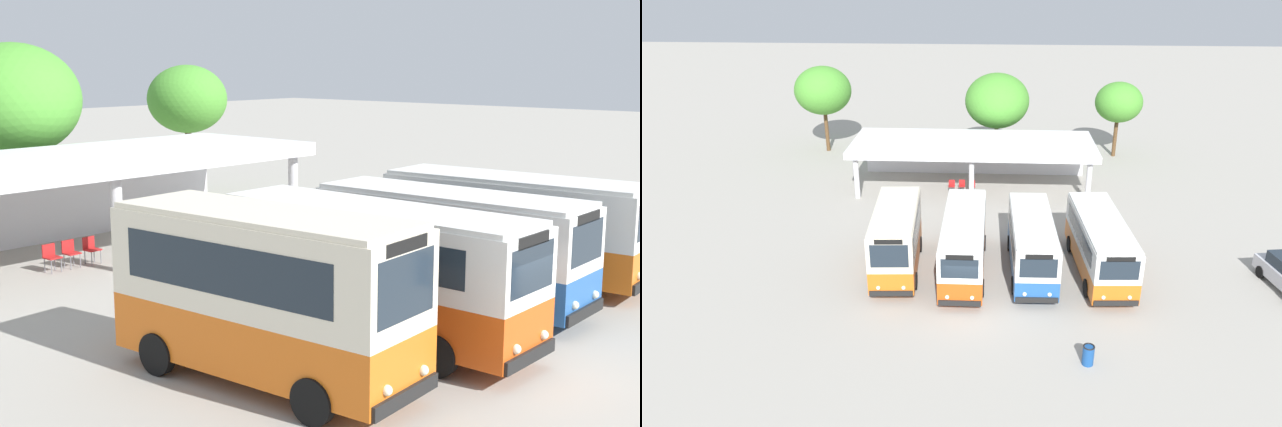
% 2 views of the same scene
% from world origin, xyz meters
% --- Properties ---
extents(ground_plane, '(180.00, 180.00, 0.00)m').
position_xyz_m(ground_plane, '(0.00, 0.00, 0.00)').
color(ground_plane, '#A39E93').
extents(city_bus_nearest_orange, '(2.64, 6.82, 3.52)m').
position_xyz_m(city_bus_nearest_orange, '(-4.08, 3.40, 1.93)').
color(city_bus_nearest_orange, black).
rests_on(city_bus_nearest_orange, ground).
extents(city_bus_second_in_row, '(2.25, 8.08, 3.17)m').
position_xyz_m(city_bus_second_in_row, '(-0.52, 3.40, 1.76)').
color(city_bus_second_in_row, black).
rests_on(city_bus_second_in_row, ground).
extents(city_bus_middle_cream, '(2.38, 7.60, 3.05)m').
position_xyz_m(city_bus_middle_cream, '(3.03, 3.61, 1.69)').
color(city_bus_middle_cream, black).
rests_on(city_bus_middle_cream, ground).
extents(city_bus_fourth_amber, '(2.68, 7.96, 3.08)m').
position_xyz_m(city_bus_fourth_amber, '(6.59, 3.68, 1.71)').
color(city_bus_fourth_amber, black).
rests_on(city_bus_fourth_amber, ground).
extents(terminal_canopy, '(17.11, 6.30, 3.40)m').
position_xyz_m(terminal_canopy, '(-0.51, 16.66, 2.70)').
color(terminal_canopy, silver).
rests_on(terminal_canopy, ground).
extents(waiting_chair_end_by_column, '(0.46, 0.46, 0.86)m').
position_xyz_m(waiting_chair_end_by_column, '(-1.96, 14.77, 0.52)').
color(waiting_chair_end_by_column, slate).
rests_on(waiting_chair_end_by_column, ground).
extents(waiting_chair_second_from_end, '(0.46, 0.46, 0.86)m').
position_xyz_m(waiting_chair_second_from_end, '(-1.24, 14.84, 0.52)').
color(waiting_chair_second_from_end, slate).
rests_on(waiting_chair_second_from_end, ground).
extents(waiting_chair_middle_seat, '(0.46, 0.46, 0.86)m').
position_xyz_m(waiting_chair_middle_seat, '(-0.52, 14.79, 0.52)').
color(waiting_chair_middle_seat, slate).
rests_on(waiting_chair_middle_seat, ground).
extents(roadside_tree_behind_canopy, '(5.08, 5.08, 7.09)m').
position_xyz_m(roadside_tree_behind_canopy, '(1.17, 22.00, 4.92)').
color(roadside_tree_behind_canopy, brown).
rests_on(roadside_tree_behind_canopy, ground).
extents(roadside_tree_east_of_canopy, '(3.82, 3.82, 6.18)m').
position_xyz_m(roadside_tree_east_of_canopy, '(11.04, 23.60, 4.54)').
color(roadside_tree_east_of_canopy, brown).
rests_on(roadside_tree_east_of_canopy, ground).
extents(roadside_tree_west_of_canopy, '(4.67, 4.67, 7.18)m').
position_xyz_m(roadside_tree_west_of_canopy, '(-13.28, 23.79, 5.19)').
color(roadside_tree_west_of_canopy, brown).
rests_on(roadside_tree_west_of_canopy, ground).
extents(litter_bin_apron, '(0.49, 0.49, 0.90)m').
position_xyz_m(litter_bin_apron, '(4.98, -4.08, 0.46)').
color(litter_bin_apron, '#19478C').
rests_on(litter_bin_apron, ground).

